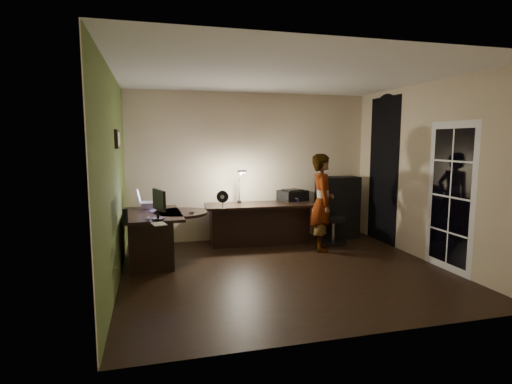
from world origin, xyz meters
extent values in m
cube|color=black|center=(0.00, 0.00, -0.01)|extent=(4.50, 4.00, 0.01)
cube|color=silver|center=(0.00, 0.00, 2.71)|extent=(4.50, 4.00, 0.01)
cube|color=beige|center=(0.00, 2.00, 1.35)|extent=(4.50, 0.01, 2.70)
cube|color=beige|center=(0.00, -2.00, 1.35)|extent=(4.50, 0.01, 2.70)
cube|color=beige|center=(-2.25, 0.00, 1.35)|extent=(0.01, 4.00, 2.70)
cube|color=beige|center=(2.25, 0.00, 1.35)|extent=(0.01, 4.00, 2.70)
cube|color=#4C6128|center=(-2.24, 0.00, 1.35)|extent=(0.00, 4.00, 2.70)
cube|color=black|center=(2.24, 1.15, 1.30)|extent=(0.01, 0.90, 2.60)
cube|color=white|center=(2.24, -0.55, 1.05)|extent=(0.02, 0.92, 2.10)
cube|color=black|center=(-2.22, 0.45, 1.85)|extent=(0.04, 0.30, 0.25)
cube|color=black|center=(-1.79, 0.86, 0.38)|extent=(0.87, 1.36, 0.76)
cube|color=black|center=(0.05, 1.52, 0.36)|extent=(1.96, 0.77, 0.72)
cube|color=black|center=(1.60, 1.64, 0.58)|extent=(0.77, 0.39, 1.16)
cube|color=silver|center=(-1.85, 1.31, 0.81)|extent=(0.22, 0.18, 0.09)
cube|color=silver|center=(-1.85, 1.31, 0.96)|extent=(0.32, 0.30, 0.22)
cube|color=black|center=(-1.72, 0.32, 0.91)|extent=(0.22, 0.45, 0.29)
ellipsoid|color=silver|center=(-1.85, 0.31, 0.79)|extent=(0.08, 0.11, 0.04)
cube|color=black|center=(-1.23, 0.73, 0.77)|extent=(0.08, 0.14, 0.01)
cube|color=black|center=(-1.79, 0.80, 0.77)|extent=(0.09, 0.12, 0.01)
cylinder|color=black|center=(-2.14, 0.16, 0.86)|extent=(0.08, 0.08, 0.19)
cube|color=silver|center=(-1.72, -0.04, 0.77)|extent=(0.21, 0.26, 0.01)
cube|color=black|center=(-0.67, 1.23, 0.87)|extent=(0.22, 0.16, 0.31)
cube|color=navy|center=(0.71, 1.61, 0.75)|extent=(0.19, 0.12, 0.08)
cube|color=black|center=(0.76, 1.80, 0.82)|extent=(0.58, 0.52, 0.22)
cube|color=black|center=(-0.29, 1.69, 1.04)|extent=(0.21, 0.32, 0.66)
cube|color=black|center=(1.33, 1.24, 0.44)|extent=(0.58, 0.58, 0.88)
imported|color=#D8A88C|center=(0.94, 0.88, 0.81)|extent=(0.53, 0.66, 1.62)
camera|label=1|loc=(-1.78, -5.19, 1.82)|focal=28.00mm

